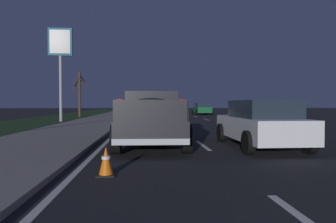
{
  "coord_description": "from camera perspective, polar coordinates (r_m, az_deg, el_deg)",
  "views": [
    {
      "loc": [
        -0.81,
        3.7,
        1.43
      ],
      "look_at": [
        11.5,
        2.8,
        1.11
      ],
      "focal_mm": 32.72,
      "sensor_mm": 36.0,
      "label": 1
    }
  ],
  "objects": [
    {
      "name": "ground",
      "position": [
        28.09,
        3.41,
        -1.45
      ],
      "size": [
        144.0,
        144.0,
        0.0
      ],
      "primitive_type": "plane",
      "color": "black"
    },
    {
      "name": "sedan_black",
      "position": [
        20.44,
        17.06,
        -0.4
      ],
      "size": [
        4.42,
        2.06,
        1.54
      ],
      "color": "black",
      "rests_on": "ground"
    },
    {
      "name": "bare_tree_far",
      "position": [
        34.18,
        -16.15,
        3.35
      ],
      "size": [
        1.62,
        1.75,
        4.82
      ],
      "color": "#423323",
      "rests_on": "ground"
    },
    {
      "name": "sedan_green",
      "position": [
        39.94,
        6.35,
        0.54
      ],
      "size": [
        4.4,
        2.03,
        1.54
      ],
      "color": "#14592D",
      "rests_on": "ground"
    },
    {
      "name": "lane_markings",
      "position": [
        31.6,
        -2.9,
        -1.11
      ],
      "size": [
        109.07,
        7.04,
        0.01
      ],
      "color": "silver",
      "rests_on": "ground"
    },
    {
      "name": "gas_price_sign",
      "position": [
        26.29,
        -19.41,
        10.57
      ],
      "size": [
        0.27,
        1.9,
        7.45
      ],
      "color": "#99999E",
      "rests_on": "ground"
    },
    {
      "name": "sedan_white",
      "position": [
        10.51,
        16.83,
        -2.11
      ],
      "size": [
        4.41,
        2.04,
        1.54
      ],
      "color": "silver",
      "rests_on": "ground"
    },
    {
      "name": "sedan_silver",
      "position": [
        26.73,
        -4.06,
        0.09
      ],
      "size": [
        4.41,
        2.04,
        1.54
      ],
      "color": "#B2B5BA",
      "rests_on": "ground"
    },
    {
      "name": "pickup_truck",
      "position": [
        10.57,
        -3.08,
        -0.96
      ],
      "size": [
        5.47,
        2.37,
        1.87
      ],
      "color": "#232328",
      "rests_on": "ground"
    },
    {
      "name": "sidewalk_shoulder",
      "position": [
        28.09,
        -11.83,
        -1.35
      ],
      "size": [
        108.0,
        4.0,
        0.12
      ],
      "primitive_type": "cube",
      "color": "gray",
      "rests_on": "ground"
    },
    {
      "name": "traffic_cone_near",
      "position": [
        6.27,
        -11.49,
        -9.1
      ],
      "size": [
        0.36,
        0.36,
        0.58
      ],
      "color": "black",
      "rests_on": "ground"
    },
    {
      "name": "grass_verge",
      "position": [
        29.19,
        -21.61,
        -1.43
      ],
      "size": [
        108.0,
        6.0,
        0.01
      ],
      "primitive_type": "cube",
      "color": "#1E3819",
      "rests_on": "ground"
    }
  ]
}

